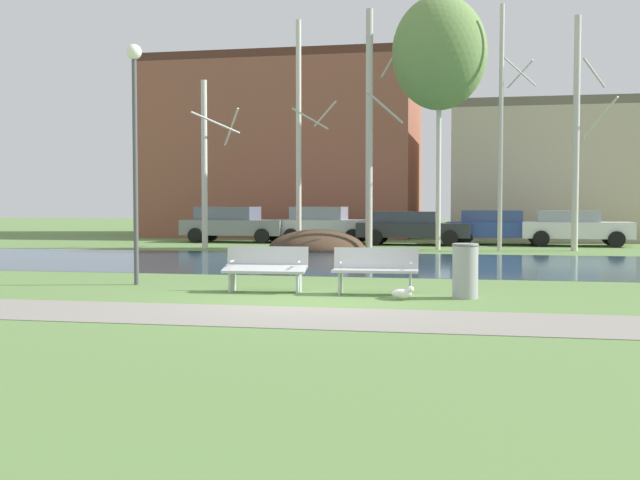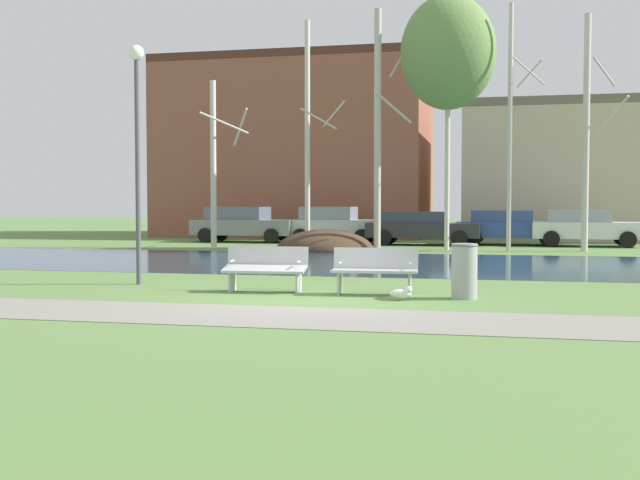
{
  "view_description": "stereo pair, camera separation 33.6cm",
  "coord_description": "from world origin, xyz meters",
  "px_view_note": "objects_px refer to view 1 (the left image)",
  "views": [
    {
      "loc": [
        2.83,
        -13.06,
        1.71
      ],
      "look_at": [
        -0.06,
        1.57,
        1.0
      ],
      "focal_mm": 43.3,
      "sensor_mm": 36.0,
      "label": 1
    },
    {
      "loc": [
        3.15,
        -12.99,
        1.71
      ],
      "look_at": [
        -0.06,
        1.57,
        1.0
      ],
      "focal_mm": 43.3,
      "sensor_mm": 36.0,
      "label": 2
    }
  ],
  "objects_px": {
    "bench_left": "(266,268)",
    "streetlamp": "(135,123)",
    "parked_wagon_fourth_blue": "(498,226)",
    "parked_sedan_second_silver": "(324,224)",
    "parked_van_nearest_grey": "(233,224)",
    "trash_bin": "(465,270)",
    "bench_right": "(375,269)",
    "parked_suv_fifth_white": "(574,227)",
    "parked_hatch_third_dark": "(412,227)",
    "seagull": "(403,293)"
  },
  "relations": [
    {
      "from": "trash_bin",
      "to": "parked_van_nearest_grey",
      "type": "xyz_separation_m",
      "value": [
        -10.22,
        18.58,
        0.3
      ]
    },
    {
      "from": "parked_van_nearest_grey",
      "to": "parked_wagon_fourth_blue",
      "type": "height_order",
      "value": "parked_van_nearest_grey"
    },
    {
      "from": "bench_right",
      "to": "parked_suv_fifth_white",
      "type": "relative_size",
      "value": 0.38
    },
    {
      "from": "trash_bin",
      "to": "streetlamp",
      "type": "bearing_deg",
      "value": 171.28
    },
    {
      "from": "parked_van_nearest_grey",
      "to": "seagull",
      "type": "bearing_deg",
      "value": -64.39
    },
    {
      "from": "parked_suv_fifth_white",
      "to": "parked_hatch_third_dark",
      "type": "bearing_deg",
      "value": -176.42
    },
    {
      "from": "bench_left",
      "to": "streetlamp",
      "type": "relative_size",
      "value": 0.33
    },
    {
      "from": "parked_suv_fifth_white",
      "to": "trash_bin",
      "type": "bearing_deg",
      "value": -102.81
    },
    {
      "from": "trash_bin",
      "to": "parked_van_nearest_grey",
      "type": "distance_m",
      "value": 21.21
    },
    {
      "from": "seagull",
      "to": "parked_van_nearest_grey",
      "type": "xyz_separation_m",
      "value": [
        -9.15,
        19.09,
        0.68
      ]
    },
    {
      "from": "trash_bin",
      "to": "seagull",
      "type": "height_order",
      "value": "trash_bin"
    },
    {
      "from": "parked_van_nearest_grey",
      "to": "parked_suv_fifth_white",
      "type": "bearing_deg",
      "value": -1.35
    },
    {
      "from": "bench_left",
      "to": "parked_wagon_fourth_blue",
      "type": "distance_m",
      "value": 18.97
    },
    {
      "from": "bench_left",
      "to": "trash_bin",
      "type": "relative_size",
      "value": 1.64
    },
    {
      "from": "parked_van_nearest_grey",
      "to": "streetlamp",
      "type": "bearing_deg",
      "value": -78.96
    },
    {
      "from": "bench_right",
      "to": "parked_hatch_third_dark",
      "type": "distance_m",
      "value": 17.56
    },
    {
      "from": "parked_van_nearest_grey",
      "to": "parked_hatch_third_dark",
      "type": "distance_m",
      "value": 7.94
    },
    {
      "from": "parked_suv_fifth_white",
      "to": "seagull",
      "type": "bearing_deg",
      "value": -105.56
    },
    {
      "from": "trash_bin",
      "to": "parked_suv_fifth_white",
      "type": "distance_m",
      "value": 18.71
    },
    {
      "from": "parked_van_nearest_grey",
      "to": "parked_sedan_second_silver",
      "type": "relative_size",
      "value": 1.13
    },
    {
      "from": "parked_van_nearest_grey",
      "to": "parked_wagon_fourth_blue",
      "type": "bearing_deg",
      "value": 0.06
    },
    {
      "from": "streetlamp",
      "to": "trash_bin",
      "type": "bearing_deg",
      "value": -8.72
    },
    {
      "from": "parked_wagon_fourth_blue",
      "to": "parked_suv_fifth_white",
      "type": "distance_m",
      "value": 2.98
    },
    {
      "from": "parked_hatch_third_dark",
      "to": "parked_suv_fifth_white",
      "type": "bearing_deg",
      "value": 3.58
    },
    {
      "from": "parked_sedan_second_silver",
      "to": "parked_suv_fifth_white",
      "type": "distance_m",
      "value": 10.32
    },
    {
      "from": "streetlamp",
      "to": "parked_sedan_second_silver",
      "type": "distance_m",
      "value": 17.88
    },
    {
      "from": "bench_left",
      "to": "bench_right",
      "type": "xyz_separation_m",
      "value": [
        2.13,
        0.0,
        0.0
      ]
    },
    {
      "from": "parked_sedan_second_silver",
      "to": "parked_suv_fifth_white",
      "type": "relative_size",
      "value": 0.95
    },
    {
      "from": "parked_hatch_third_dark",
      "to": "parked_wagon_fourth_blue",
      "type": "distance_m",
      "value": 3.59
    },
    {
      "from": "bench_left",
      "to": "bench_right",
      "type": "bearing_deg",
      "value": 0.0
    },
    {
      "from": "bench_left",
      "to": "parked_van_nearest_grey",
      "type": "height_order",
      "value": "parked_van_nearest_grey"
    },
    {
      "from": "trash_bin",
      "to": "parked_wagon_fourth_blue",
      "type": "height_order",
      "value": "parked_wagon_fourth_blue"
    },
    {
      "from": "parked_sedan_second_silver",
      "to": "parked_hatch_third_dark",
      "type": "bearing_deg",
      "value": -13.02
    },
    {
      "from": "bench_left",
      "to": "parked_sedan_second_silver",
      "type": "distance_m",
      "value": 18.59
    },
    {
      "from": "parked_sedan_second_silver",
      "to": "parked_hatch_third_dark",
      "type": "height_order",
      "value": "parked_sedan_second_silver"
    },
    {
      "from": "bench_right",
      "to": "parked_van_nearest_grey",
      "type": "relative_size",
      "value": 0.35
    },
    {
      "from": "bench_left",
      "to": "parked_van_nearest_grey",
      "type": "distance_m",
      "value": 19.39
    },
    {
      "from": "bench_right",
      "to": "parked_suv_fifth_white",
      "type": "bearing_deg",
      "value": 72.07
    },
    {
      "from": "bench_right",
      "to": "trash_bin",
      "type": "xyz_separation_m",
      "value": [
        1.66,
        -0.29,
        0.04
      ]
    },
    {
      "from": "parked_wagon_fourth_blue",
      "to": "parked_sedan_second_silver",
      "type": "bearing_deg",
      "value": 178.96
    },
    {
      "from": "trash_bin",
      "to": "seagull",
      "type": "distance_m",
      "value": 1.25
    },
    {
      "from": "seagull",
      "to": "parked_wagon_fourth_blue",
      "type": "xyz_separation_m",
      "value": [
        2.26,
        19.11,
        0.63
      ]
    },
    {
      "from": "trash_bin",
      "to": "streetlamp",
      "type": "height_order",
      "value": "streetlamp"
    },
    {
      "from": "bench_left",
      "to": "parked_sedan_second_silver",
      "type": "xyz_separation_m",
      "value": [
        -2.37,
        18.44,
        0.34
      ]
    },
    {
      "from": "seagull",
      "to": "parked_sedan_second_silver",
      "type": "distance_m",
      "value": 19.91
    },
    {
      "from": "bench_left",
      "to": "streetlamp",
      "type": "bearing_deg",
      "value": 165.98
    },
    {
      "from": "bench_left",
      "to": "parked_wagon_fourth_blue",
      "type": "relative_size",
      "value": 0.37
    },
    {
      "from": "bench_right",
      "to": "parked_suv_fifth_white",
      "type": "height_order",
      "value": "parked_suv_fifth_white"
    },
    {
      "from": "bench_right",
      "to": "seagull",
      "type": "distance_m",
      "value": 1.05
    },
    {
      "from": "seagull",
      "to": "parked_wagon_fourth_blue",
      "type": "distance_m",
      "value": 19.25
    }
  ]
}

